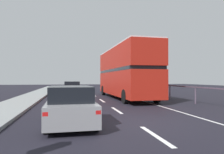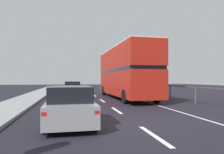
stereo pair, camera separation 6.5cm
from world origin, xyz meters
name	(u,v)px [view 1 (the left image)]	position (x,y,z in m)	size (l,w,h in m)	color
ground_plane	(134,123)	(0.00, 0.00, -0.05)	(74.13, 120.00, 0.10)	black
lane_paint_markings	(124,100)	(1.89, 8.82, 0.00)	(3.23, 46.00, 0.01)	silver
bridge_side_railing	(170,88)	(6.03, 9.00, 0.96)	(0.10, 42.00, 1.19)	#554759
double_decker_bus_red	(125,71)	(2.31, 10.13, 2.38)	(2.85, 11.22, 4.44)	#AF1E13
hatchback_car_near	(70,106)	(-2.50, 0.06, 0.69)	(1.83, 4.07, 1.44)	gray
sedan_car_ahead	(72,88)	(-2.27, 16.42, 0.69)	(2.02, 4.58, 1.44)	#1B2B39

